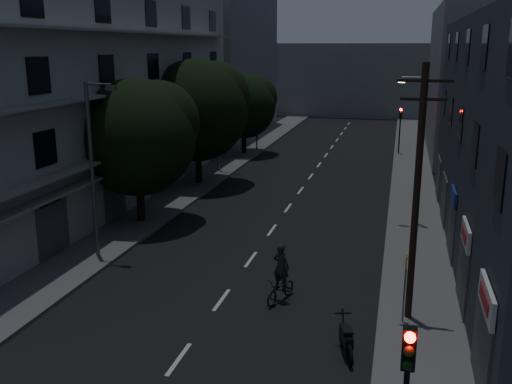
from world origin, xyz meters
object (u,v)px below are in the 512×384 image
at_px(traffic_signal_near, 407,381).
at_px(bus_stop_sign, 405,276).
at_px(utility_pole, 417,190).
at_px(motorcycle, 346,340).
at_px(cyclist, 281,282).

xyz_separation_m(traffic_signal_near, bus_stop_sign, (0.06, 8.56, -1.21)).
bearing_deg(utility_pole, bus_stop_sign, -111.84).
bearing_deg(motorcycle, cyclist, 114.35).
distance_m(utility_pole, motorcycle, 5.61).
height_order(traffic_signal_near, utility_pole, utility_pole).
height_order(utility_pole, cyclist, utility_pole).
distance_m(bus_stop_sign, cyclist, 4.81).
bearing_deg(bus_stop_sign, motorcycle, -125.70).
bearing_deg(traffic_signal_near, utility_pole, 88.39).
bearing_deg(bus_stop_sign, traffic_signal_near, -90.42).
bearing_deg(utility_pole, motorcycle, -123.69).
height_order(traffic_signal_near, cyclist, traffic_signal_near).
relative_size(motorcycle, cyclist, 0.83).
distance_m(traffic_signal_near, motorcycle, 6.85).
bearing_deg(cyclist, bus_stop_sign, 8.82).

